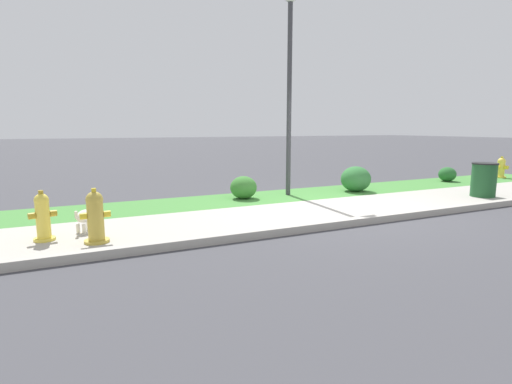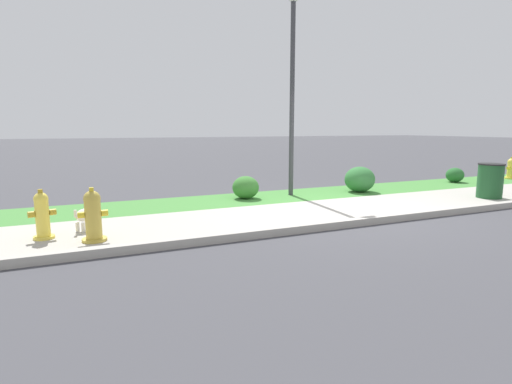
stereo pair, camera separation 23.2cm
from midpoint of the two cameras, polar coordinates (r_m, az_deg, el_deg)
ground_plane at (r=8.05m, az=11.31°, el=-2.46°), size 120.00×120.00×0.00m
sidewalk_pavement at (r=8.05m, az=11.31°, el=-2.42°), size 18.00×2.14×0.01m
grass_verge at (r=9.60m, az=4.54°, el=-0.41°), size 18.00×1.65×0.01m
street_curb at (r=7.17m, az=16.83°, el=-3.60°), size 18.00×0.16×0.12m
fire_hydrant_near_corner at (r=14.97m, az=31.25°, el=2.98°), size 0.40×0.38×0.69m
fire_hydrant_by_grass_verge at (r=6.02m, az=-22.99°, el=-3.30°), size 0.40×0.38×0.78m
fire_hydrant_at_driveway at (r=6.46m, az=-29.09°, el=-3.13°), size 0.38×0.35×0.73m
small_white_dog at (r=6.75m, az=-23.85°, el=-3.13°), size 0.41×0.43×0.43m
street_lamp at (r=9.60m, az=4.11°, el=18.10°), size 0.32×0.32×4.68m
trash_bin at (r=10.60m, az=29.22°, el=1.51°), size 0.56×0.56×0.79m
shrub_bush_mid_verge at (r=13.24m, az=25.21°, el=2.30°), size 0.50×0.50×0.43m
shrub_bush_far_verge at (r=10.35m, az=13.44°, el=1.82°), size 0.75×0.75×0.64m
shrub_bush_near_lamp at (r=9.05m, az=-2.53°, el=0.65°), size 0.60×0.60×0.51m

